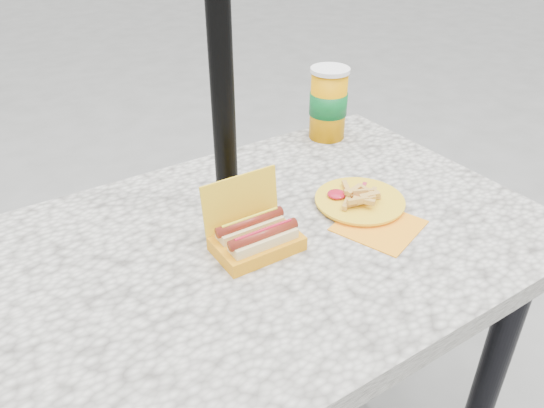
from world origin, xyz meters
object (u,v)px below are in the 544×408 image
hotdog_box (256,236)px  umbrella_pole (220,52)px  soda_cup (328,103)px  fries_plate (361,202)px

hotdog_box → umbrella_pole: bearing=78.8°
umbrella_pole → hotdog_box: bearing=-101.9°
soda_cup → umbrella_pole: bearing=-158.9°
fries_plate → soda_cup: (0.17, 0.34, 0.09)m
hotdog_box → fries_plate: 0.29m
umbrella_pole → hotdog_box: 0.37m
umbrella_pole → fries_plate: size_ratio=7.42×
fries_plate → hotdog_box: bearing=-179.0°
fries_plate → soda_cup: bearing=63.6°
hotdog_box → soda_cup: size_ratio=0.85×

